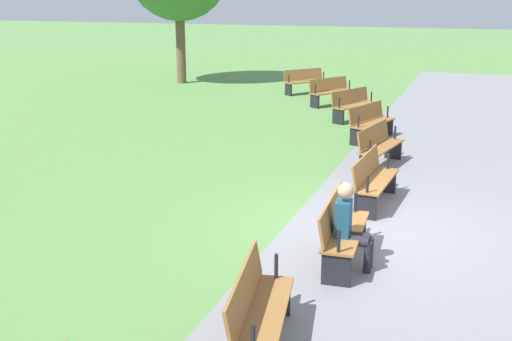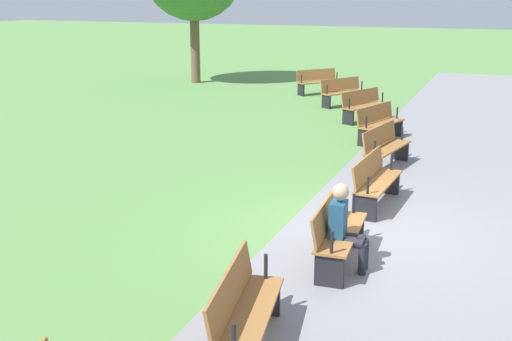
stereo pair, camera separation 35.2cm
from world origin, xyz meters
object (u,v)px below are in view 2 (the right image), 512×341
(bench_0, at_px, (318,81))
(bench_3, at_px, (379,122))
(bench_1, at_px, (343,91))
(bench_2, at_px, (364,105))
(bench_7, at_px, (243,310))
(person_seated, at_px, (345,225))
(bench_4, at_px, (385,146))
(bench_6, at_px, (337,230))
(bench_5, at_px, (375,180))

(bench_0, bearing_deg, bench_3, 66.90)
(bench_1, xyz_separation_m, bench_2, (2.25, 1.20, 0.00))
(bench_0, bearing_deg, bench_2, 70.41)
(bench_3, distance_m, bench_7, 10.13)
(bench_2, xyz_separation_m, bench_7, (12.49, 1.54, 0.00))
(bench_1, bearing_deg, person_seated, 46.25)
(bench_1, bearing_deg, bench_7, 42.28)
(bench_0, xyz_separation_m, bench_4, (9.20, 4.21, 0.00))
(bench_0, xyz_separation_m, bench_1, (2.09, 1.47, 0.00))
(bench_2, bearing_deg, bench_0, -123.70)
(bench_6, relative_size, bench_7, 0.98)
(bench_2, xyz_separation_m, bench_4, (4.86, 1.54, 0.00))
(bench_4, xyz_separation_m, person_seated, (5.28, 0.47, 0.17))
(bench_0, xyz_separation_m, bench_3, (6.72, 3.59, 0.00))
(bench_2, relative_size, bench_6, 1.01)
(bench_0, bearing_deg, bench_7, 52.85)
(bench_4, xyz_separation_m, bench_7, (7.63, 0.00, 0.00))
(bench_3, distance_m, bench_6, 7.63)
(bench_3, relative_size, bench_7, 1.00)
(bench_5, distance_m, bench_6, 2.56)
(bench_1, height_order, bench_4, same)
(person_seated, bearing_deg, bench_0, -165.65)
(bench_0, xyz_separation_m, bench_5, (11.74, 4.52, 0.00))
(bench_1, distance_m, bench_6, 12.59)
(bench_6, height_order, bench_7, same)
(bench_4, distance_m, bench_7, 7.63)
(bench_2, bearing_deg, bench_5, 38.73)
(bench_0, relative_size, bench_1, 0.96)
(bench_0, distance_m, bench_3, 7.62)
(bench_4, bearing_deg, person_seated, 15.63)
(bench_3, bearing_deg, bench_0, -134.28)
(bench_0, relative_size, bench_5, 0.94)
(bench_0, distance_m, bench_5, 12.58)
(bench_5, bearing_deg, bench_0, -155.42)
(bench_7, bearing_deg, bench_1, 179.93)
(bench_4, height_order, bench_5, same)
(person_seated, bearing_deg, bench_6, -144.07)
(bench_7, relative_size, person_seated, 1.46)
(bench_4, xyz_separation_m, bench_5, (2.54, 0.31, 0.00))
(bench_7, distance_m, person_seated, 2.40)
(bench_1, xyz_separation_m, bench_5, (9.65, 3.05, 0.00))
(bench_4, relative_size, bench_6, 1.02)
(bench_2, bearing_deg, bench_6, 35.22)
(bench_4, height_order, bench_6, same)
(bench_2, distance_m, bench_5, 7.63)
(bench_1, bearing_deg, bench_4, 52.81)
(bench_3, xyz_separation_m, bench_5, (5.02, 0.93, 0.00))
(bench_2, distance_m, person_seated, 10.34)
(person_seated, bearing_deg, bench_4, -178.49)
(bench_2, bearing_deg, bench_4, 42.24)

